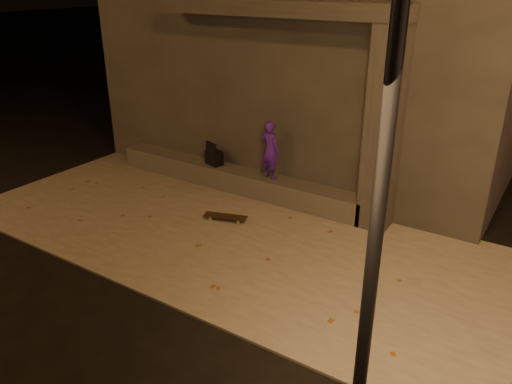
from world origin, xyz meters
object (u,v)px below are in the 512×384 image
Objects in this scene: skateboarder at (270,150)px; backpack at (214,156)px; column at (384,132)px; skateboard at (225,217)px.

backpack is at bearing 11.04° from skateboarder.
backpack is at bearing 180.00° from column.
skateboarder is 1.39× the size of skateboard.
column reaches higher than backpack.
column is at bearing 11.47° from skateboard.
skateboarder is 1.68m from skateboard.
skateboard is (1.28, -1.36, -0.56)m from backpack.
skateboard is at bearing -28.99° from backpack.
column is 2.41m from skateboarder.
column is 3.28m from skateboard.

